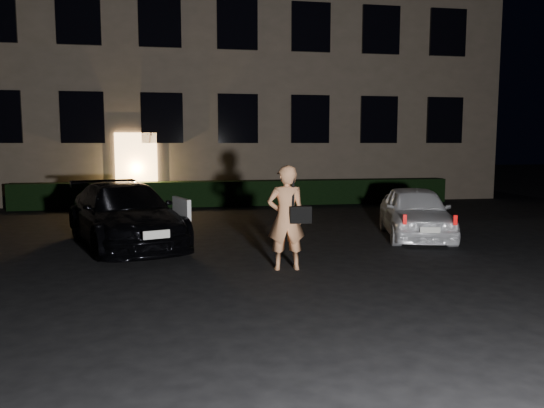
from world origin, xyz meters
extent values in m
plane|color=black|center=(0.00, 0.00, 0.00)|extent=(80.00, 80.00, 0.00)
cube|color=#695B4B|center=(0.00, 15.00, 6.00)|extent=(20.00, 8.00, 12.00)
cube|color=#EFAF66|center=(-3.50, 10.94, 1.25)|extent=(1.40, 0.10, 2.50)
cube|color=black|center=(-5.20, 10.94, 3.00)|extent=(1.40, 0.10, 1.70)
cube|color=black|center=(-2.60, 10.94, 3.00)|extent=(1.40, 0.10, 1.70)
cube|color=black|center=(0.00, 10.94, 3.00)|extent=(1.40, 0.10, 1.70)
cube|color=black|center=(2.60, 10.94, 3.00)|extent=(1.40, 0.10, 1.70)
cube|color=black|center=(5.20, 10.94, 3.00)|extent=(1.40, 0.10, 1.70)
cube|color=black|center=(7.80, 10.94, 3.00)|extent=(1.40, 0.10, 1.70)
cube|color=black|center=(-5.20, 10.94, 6.20)|extent=(1.40, 0.10, 1.70)
cube|color=black|center=(-2.60, 10.94, 6.20)|extent=(1.40, 0.10, 1.70)
cube|color=black|center=(0.00, 10.94, 6.20)|extent=(1.40, 0.10, 1.70)
cube|color=black|center=(2.60, 10.94, 6.20)|extent=(1.40, 0.10, 1.70)
cube|color=black|center=(5.20, 10.94, 6.20)|extent=(1.40, 0.10, 1.70)
cube|color=black|center=(7.80, 10.94, 6.20)|extent=(1.40, 0.10, 1.70)
cube|color=black|center=(0.00, 10.50, 0.42)|extent=(15.00, 0.70, 0.85)
imported|color=black|center=(-3.25, 3.81, 0.65)|extent=(3.17, 4.84, 1.30)
cube|color=white|center=(-2.05, 3.35, 0.81)|extent=(0.38, 0.91, 0.43)
cube|color=silver|center=(-2.50, 1.61, 0.57)|extent=(0.46, 0.19, 0.15)
imported|color=white|center=(3.23, 3.56, 0.59)|extent=(2.25, 3.69, 1.18)
cube|color=red|center=(2.32, 2.10, 0.64)|extent=(0.08, 0.06, 0.20)
cube|color=red|center=(3.27, 1.84, 0.64)|extent=(0.08, 0.06, 0.20)
cube|color=silver|center=(2.79, 1.93, 0.45)|extent=(0.39, 0.14, 0.12)
imported|color=tan|center=(-0.31, 1.01, 0.89)|extent=(0.67, 0.45, 1.79)
cube|color=black|center=(-0.10, 0.88, 0.96)|extent=(0.37, 0.18, 0.28)
cube|color=black|center=(-0.22, 0.93, 1.36)|extent=(0.04, 0.06, 0.56)
camera|label=1|loc=(-2.11, -7.71, 2.16)|focal=35.00mm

